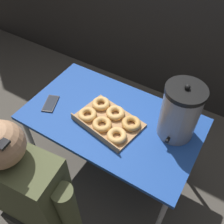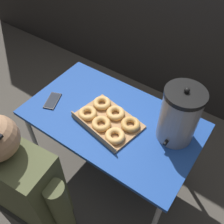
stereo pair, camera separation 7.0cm
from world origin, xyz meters
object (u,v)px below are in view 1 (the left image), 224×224
at_px(donut_box, 108,120).
at_px(cell_phone, 51,104).
at_px(person_seated, 33,201).
at_px(coffee_urn, 180,112).

xyz_separation_m(donut_box, cell_phone, (-0.44, -0.07, -0.02)).
height_order(donut_box, person_seated, person_seated).
relative_size(donut_box, cell_phone, 2.60).
bearing_deg(coffee_urn, person_seated, -122.77).
bearing_deg(cell_phone, donut_box, -12.48).
relative_size(coffee_urn, cell_phone, 2.24).
bearing_deg(cell_phone, coffee_urn, -6.40).
bearing_deg(coffee_urn, donut_box, -158.38).
relative_size(cell_phone, person_seated, 0.14).
bearing_deg(person_seated, donut_box, -105.97).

